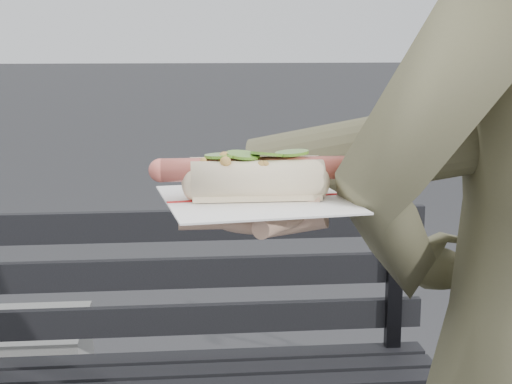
# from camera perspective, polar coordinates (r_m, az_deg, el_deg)

# --- Properties ---
(park_bench) EXTENTS (1.50, 0.44, 0.88)m
(park_bench) POSITION_cam_1_polar(r_m,az_deg,el_deg) (2.03, -8.48, -11.90)
(park_bench) COLOR black
(park_bench) RESTS_ON ground
(held_hotdog) EXTENTS (0.62, 0.30, 0.20)m
(held_hotdog) POSITION_cam_1_polar(r_m,az_deg,el_deg) (0.92, 11.31, 2.92)
(held_hotdog) COLOR brown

